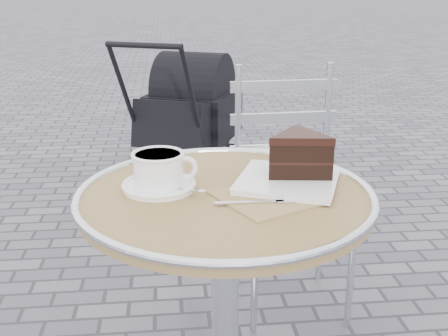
{
  "coord_description": "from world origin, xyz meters",
  "views": [
    {
      "loc": [
        -0.13,
        -1.25,
        1.22
      ],
      "look_at": [
        0.0,
        0.04,
        0.78
      ],
      "focal_mm": 45.0,
      "sensor_mm": 36.0,
      "label": 1
    }
  ],
  "objects": [
    {
      "name": "cake_plate_set",
      "position": [
        0.18,
        0.05,
        0.79
      ],
      "size": [
        0.38,
        0.37,
        0.13
      ],
      "rotation": [
        0.0,
        0.0,
        -0.38
      ],
      "color": "#997A54",
      "rests_on": "cafe_table"
    },
    {
      "name": "cappuccino_set",
      "position": [
        -0.16,
        0.05,
        0.77
      ],
      "size": [
        0.19,
        0.18,
        0.09
      ],
      "rotation": [
        0.0,
        0.0,
        0.04
      ],
      "color": "white",
      "rests_on": "cafe_table"
    },
    {
      "name": "cafe_table",
      "position": [
        0.0,
        0.0,
        0.57
      ],
      "size": [
        0.72,
        0.72,
        0.74
      ],
      "color": "silver",
      "rests_on": "ground"
    },
    {
      "name": "baby_stroller",
      "position": [
        -0.01,
        1.89,
        0.42
      ],
      "size": [
        0.72,
        0.98,
        0.94
      ],
      "rotation": [
        0.0,
        0.0,
        -0.4
      ],
      "color": "black",
      "rests_on": "ground"
    },
    {
      "name": "bistro_chair",
      "position": [
        0.31,
        0.73,
        0.57
      ],
      "size": [
        0.43,
        0.43,
        0.92
      ],
      "rotation": [
        0.0,
        0.0,
        0.05
      ],
      "color": "silver",
      "rests_on": "ground"
    }
  ]
}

